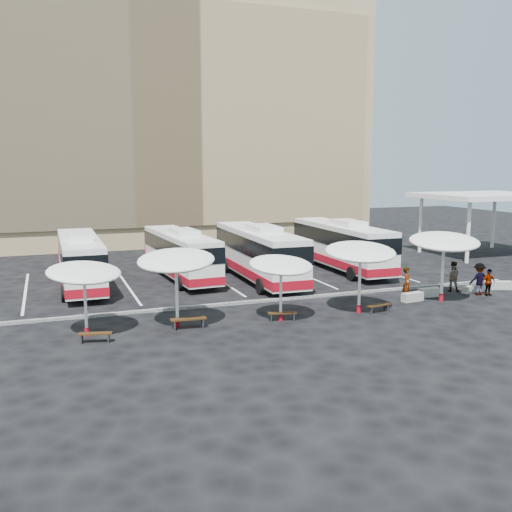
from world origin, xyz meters
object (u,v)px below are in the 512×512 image
object	(u,v)px
sunshade_1	(176,260)
passenger_2	(489,282)
conc_bench_2	(470,289)
passenger_1	(453,276)
wood_bench_0	(95,335)
passenger_0	(407,284)
passenger_3	(479,279)
conc_bench_1	(430,292)
sunshade_2	(281,265)
conc_bench_0	(412,297)
conc_bench_3	(501,285)
bus_2	(259,252)
bus_3	(341,244)
wood_bench_1	(188,321)
sunshade_0	(84,273)
bus_0	(80,259)
wood_bench_2	(282,314)
bus_1	(180,253)
sunshade_4	(444,242)
sunshade_3	(360,252)
wood_bench_3	(378,306)

from	to	relation	value
sunshade_1	passenger_2	distance (m)	18.60
conc_bench_2	passenger_1	size ratio (longest dim) A/B	0.58
wood_bench_0	passenger_0	size ratio (longest dim) A/B	0.78
passenger_3	conc_bench_2	bearing A→B (deg)	-80.84
conc_bench_1	passenger_0	world-z (taller)	passenger_0
sunshade_2	conc_bench_0	bearing A→B (deg)	7.76
sunshade_2	conc_bench_3	distance (m)	15.78
bus_2	sunshade_1	size ratio (longest dim) A/B	2.51
bus_3	wood_bench_1	size ratio (longest dim) A/B	6.93
bus_2	sunshade_2	bearing A→B (deg)	-103.03
sunshade_0	conc_bench_1	xyz separation A→B (m)	(19.20, 1.09, -2.61)
bus_0	sunshade_0	distance (m)	10.85
sunshade_1	conc_bench_3	size ratio (longest dim) A/B	3.56
conc_bench_0	passenger_2	bearing A→B (deg)	-4.21
conc_bench_3	sunshade_1	bearing A→B (deg)	-176.47
bus_2	wood_bench_2	size ratio (longest dim) A/B	8.20
bus_1	sunshade_4	bearing A→B (deg)	-47.08
wood_bench_0	sunshade_1	bearing A→B (deg)	16.26
sunshade_0	conc_bench_2	world-z (taller)	sunshade_0
conc_bench_0	sunshade_3	bearing A→B (deg)	-164.02
passenger_1	passenger_3	size ratio (longest dim) A/B	0.97
conc_bench_0	conc_bench_3	distance (m)	7.02
wood_bench_3	conc_bench_3	xyz separation A→B (m)	(10.14, 2.22, -0.07)
sunshade_4	sunshade_3	bearing A→B (deg)	-173.63
sunshade_3	wood_bench_3	xyz separation A→B (m)	(0.97, -0.29, -2.86)
wood_bench_2	passenger_3	xyz separation A→B (m)	(12.99, 1.17, 0.62)
sunshade_4	conc_bench_3	bearing A→B (deg)	13.37
bus_0	wood_bench_3	xyz separation A→B (m)	(14.00, -11.79, -1.46)
conc_bench_2	passenger_1	xyz separation A→B (m)	(-0.74, 0.64, 0.72)
passenger_1	conc_bench_2	bearing A→B (deg)	179.69
bus_1	passenger_3	bearing A→B (deg)	-39.58
bus_3	sunshade_0	xyz separation A→B (m)	(-18.53, -10.49, 0.97)
bus_0	wood_bench_1	world-z (taller)	bus_0
conc_bench_1	passenger_2	distance (m)	3.53
sunshade_3	conc_bench_3	bearing A→B (deg)	9.85
wood_bench_0	conc_bench_3	distance (m)	24.41
bus_0	sunshade_0	size ratio (longest dim) A/B	2.60
conc_bench_2	bus_2	bearing A→B (deg)	143.64
bus_0	passenger_0	distance (m)	19.74
wood_bench_0	conc_bench_2	size ratio (longest dim) A/B	1.37
sunshade_1	passenger_0	world-z (taller)	sunshade_1
bus_3	passenger_0	distance (m)	9.76
sunshade_3	conc_bench_1	distance (m)	6.70
wood_bench_3	conc_bench_1	bearing A→B (deg)	23.61
bus_2	bus_3	size ratio (longest dim) A/B	1.01
bus_2	sunshade_2	distance (m)	9.94
wood_bench_1	conc_bench_1	xyz separation A→B (m)	(14.69, 1.60, -0.14)
bus_2	wood_bench_2	bearing A→B (deg)	-102.63
sunshade_4	wood_bench_0	world-z (taller)	sunshade_4
conc_bench_3	conc_bench_0	bearing A→B (deg)	-173.90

